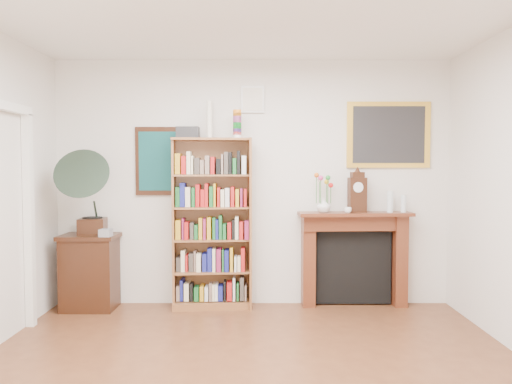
# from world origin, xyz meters

# --- Properties ---
(room) EXTENTS (4.51, 5.01, 2.81)m
(room) POSITION_xyz_m (0.00, 0.00, 1.40)
(room) COLOR #552D19
(room) RESTS_ON ground
(door_casing) EXTENTS (0.08, 1.02, 2.17)m
(door_casing) POSITION_xyz_m (-2.21, 1.20, 1.26)
(door_casing) COLOR white
(door_casing) RESTS_ON left_wall
(teal_poster) EXTENTS (0.58, 0.04, 0.78)m
(teal_poster) POSITION_xyz_m (-1.05, 2.48, 1.65)
(teal_poster) COLOR black
(teal_poster) RESTS_ON back_wall
(small_picture) EXTENTS (0.26, 0.04, 0.30)m
(small_picture) POSITION_xyz_m (0.00, 2.48, 2.35)
(small_picture) COLOR white
(small_picture) RESTS_ON back_wall
(gilt_painting) EXTENTS (0.95, 0.04, 0.75)m
(gilt_painting) POSITION_xyz_m (1.55, 2.48, 1.95)
(gilt_painting) COLOR gold
(gilt_painting) RESTS_ON back_wall
(bookshelf) EXTENTS (0.90, 0.38, 2.19)m
(bookshelf) POSITION_xyz_m (-0.46, 2.32, 1.06)
(bookshelf) COLOR brown
(bookshelf) RESTS_ON floor
(side_cabinet) EXTENTS (0.62, 0.45, 0.84)m
(side_cabinet) POSITION_xyz_m (-1.81, 2.26, 0.42)
(side_cabinet) COLOR black
(side_cabinet) RESTS_ON floor
(fireplace) EXTENTS (1.29, 0.36, 1.08)m
(fireplace) POSITION_xyz_m (1.15, 2.40, 0.63)
(fireplace) COLOR #511F13
(fireplace) RESTS_ON floor
(gramophone) EXTENTS (0.65, 0.77, 0.93)m
(gramophone) POSITION_xyz_m (-1.79, 2.17, 1.36)
(gramophone) COLOR black
(gramophone) RESTS_ON side_cabinet
(cd_stack) EXTENTS (0.13, 0.13, 0.08)m
(cd_stack) POSITION_xyz_m (-1.58, 2.10, 0.88)
(cd_stack) COLOR #A6A7B2
(cd_stack) RESTS_ON side_cabinet
(mantel_clock) EXTENTS (0.21, 0.14, 0.45)m
(mantel_clock) POSITION_xyz_m (1.17, 2.35, 1.29)
(mantel_clock) COLOR black
(mantel_clock) RESTS_ON fireplace
(flower_vase) EXTENTS (0.19, 0.19, 0.16)m
(flower_vase) POSITION_xyz_m (0.79, 2.33, 1.16)
(flower_vase) COLOR silver
(flower_vase) RESTS_ON fireplace
(teacup) EXTENTS (0.09, 0.09, 0.06)m
(teacup) POSITION_xyz_m (1.05, 2.26, 1.11)
(teacup) COLOR white
(teacup) RESTS_ON fireplace
(bottle_left) EXTENTS (0.07, 0.07, 0.24)m
(bottle_left) POSITION_xyz_m (1.54, 2.35, 1.20)
(bottle_left) COLOR silver
(bottle_left) RESTS_ON fireplace
(bottle_right) EXTENTS (0.06, 0.06, 0.20)m
(bottle_right) POSITION_xyz_m (1.69, 2.35, 1.18)
(bottle_right) COLOR silver
(bottle_right) RESTS_ON fireplace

